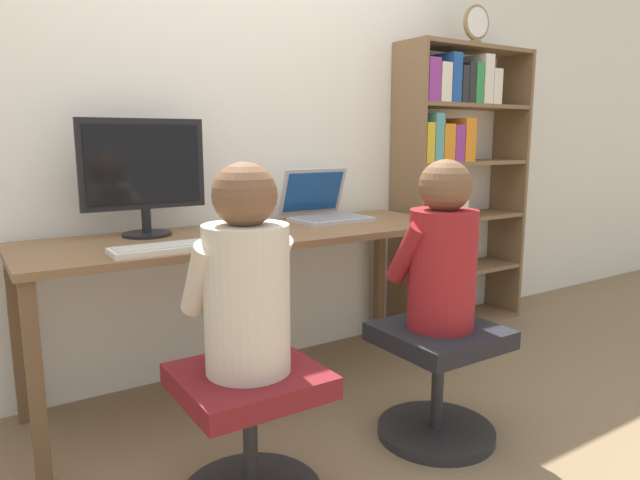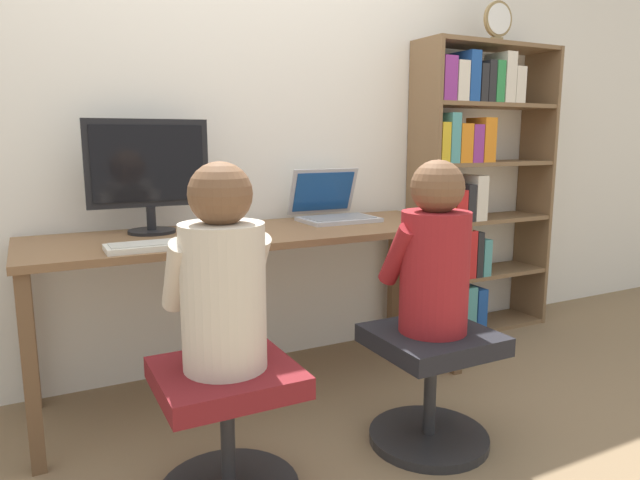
{
  "view_description": "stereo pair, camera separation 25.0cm",
  "coord_description": "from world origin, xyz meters",
  "views": [
    {
      "loc": [
        -1.13,
        -1.95,
        1.18
      ],
      "look_at": [
        0.22,
        0.12,
        0.73
      ],
      "focal_mm": 32.0,
      "sensor_mm": 36.0,
      "label": 1
    },
    {
      "loc": [
        -0.91,
        -2.07,
        1.18
      ],
      "look_at": [
        0.22,
        0.12,
        0.73
      ],
      "focal_mm": 32.0,
      "sensor_mm": 36.0,
      "label": 2
    }
  ],
  "objects": [
    {
      "name": "computer_mouse_by_keyboard",
      "position": [
        -0.19,
        0.1,
        0.78
      ],
      "size": [
        0.06,
        0.11,
        0.03
      ],
      "color": "#99999E",
      "rests_on": "desk"
    },
    {
      "name": "bookshelf",
      "position": [
        1.41,
        0.51,
        0.87
      ],
      "size": [
        0.92,
        0.28,
        1.71
      ],
      "color": "brown",
      "rests_on": "ground_plane"
    },
    {
      "name": "office_chair_left",
      "position": [
        -0.39,
        -0.41,
        0.27
      ],
      "size": [
        0.47,
        0.47,
        0.46
      ],
      "color": "#262628",
      "rests_on": "ground_plane"
    },
    {
      "name": "keyboard",
      "position": [
        -0.47,
        0.1,
        0.77
      ],
      "size": [
        0.41,
        0.15,
        0.03
      ],
      "color": "silver",
      "rests_on": "desk"
    },
    {
      "name": "desktop_monitor",
      "position": [
        -0.43,
        0.48,
        1.03
      ],
      "size": [
        0.53,
        0.21,
        0.5
      ],
      "color": "black",
      "rests_on": "desk"
    },
    {
      "name": "person_at_laptop",
      "position": [
        0.42,
        -0.43,
        0.75
      ],
      "size": [
        0.32,
        0.29,
        0.65
      ],
      "color": "maroon",
      "rests_on": "office_chair_right"
    },
    {
      "name": "wall_back",
      "position": [
        0.0,
        0.71,
        1.3
      ],
      "size": [
        10.0,
        0.05,
        2.6
      ],
      "color": "white",
      "rests_on": "ground_plane"
    },
    {
      "name": "laptop",
      "position": [
        0.48,
        0.46,
        0.82
      ],
      "size": [
        0.38,
        0.34,
        0.26
      ],
      "color": "#B7B7BC",
      "rests_on": "desk"
    },
    {
      "name": "ground_plane",
      "position": [
        0.0,
        0.0,
        0.0
      ],
      "size": [
        14.0,
        14.0,
        0.0
      ],
      "primitive_type": "plane",
      "color": "#846B4C"
    },
    {
      "name": "person_at_monitor",
      "position": [
        -0.39,
        -0.4,
        0.75
      ],
      "size": [
        0.33,
        0.3,
        0.65
      ],
      "color": "beige",
      "rests_on": "office_chair_left"
    },
    {
      "name": "desk_clock",
      "position": [
        1.51,
        0.45,
        1.83
      ],
      "size": [
        0.19,
        0.03,
        0.21
      ],
      "color": "olive",
      "rests_on": "bookshelf"
    },
    {
      "name": "office_chair_right",
      "position": [
        0.42,
        -0.43,
        0.27
      ],
      "size": [
        0.47,
        0.47,
        0.46
      ],
      "color": "#262628",
      "rests_on": "ground_plane"
    },
    {
      "name": "desk",
      "position": [
        0.0,
        0.32,
        0.69
      ],
      "size": [
        1.98,
        0.64,
        0.76
      ],
      "color": "brown",
      "rests_on": "ground_plane"
    }
  ]
}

